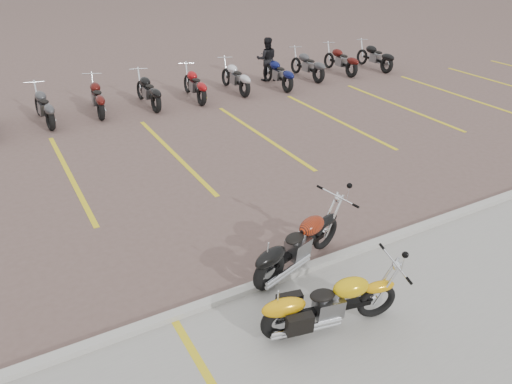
# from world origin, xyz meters

# --- Properties ---
(ground) EXTENTS (100.00, 100.00, 0.00)m
(ground) POSITION_xyz_m (0.00, 0.00, 0.00)
(ground) COLOR brown
(ground) RESTS_ON ground
(concrete_apron) EXTENTS (60.00, 5.00, 0.01)m
(concrete_apron) POSITION_xyz_m (0.00, -4.50, 0.01)
(concrete_apron) COLOR #9E9B93
(concrete_apron) RESTS_ON ground
(curb) EXTENTS (60.00, 0.18, 0.12)m
(curb) POSITION_xyz_m (0.00, -2.00, 0.06)
(curb) COLOR #ADAAA3
(curb) RESTS_ON ground
(parking_stripes) EXTENTS (38.00, 5.50, 0.01)m
(parking_stripes) POSITION_xyz_m (0.00, 4.00, 0.00)
(parking_stripes) COLOR gold
(parking_stripes) RESTS_ON ground
(yellow_cruiser) EXTENTS (2.17, 0.58, 0.90)m
(yellow_cruiser) POSITION_xyz_m (-0.35, -3.30, 0.45)
(yellow_cruiser) COLOR black
(yellow_cruiser) RESTS_ON ground
(flame_cruiser) EXTENTS (2.19, 0.83, 0.93)m
(flame_cruiser) POSITION_xyz_m (0.06, -1.82, 0.46)
(flame_cruiser) COLOR black
(flame_cruiser) RESTS_ON ground
(person_b) EXTENTS (0.99, 0.89, 1.65)m
(person_b) POSITION_xyz_m (5.77, 8.95, 0.82)
(person_b) COLOR black
(person_b) RESTS_ON ground
(bg_bike_row) EXTENTS (20.45, 2.00, 1.10)m
(bg_bike_row) POSITION_xyz_m (0.67, 8.25, 0.55)
(bg_bike_row) COLOR black
(bg_bike_row) RESTS_ON ground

